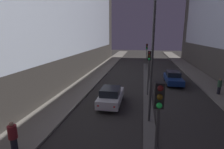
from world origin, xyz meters
name	(u,v)px	position (x,y,z in m)	size (l,w,h in m)	color
building_left	(61,1)	(-11.85, 22.19, 10.41)	(6.01, 44.37, 20.80)	#423D38
median_strip	(147,88)	(0.00, 17.79, 0.05)	(0.78, 33.58, 0.10)	#56544F
traffic_light_near	(158,115)	(0.00, 4.24, 3.32)	(0.32, 0.42, 4.37)	#383838
traffic_light_mid	(149,63)	(0.00, 15.41, 3.32)	(0.32, 0.42, 4.37)	#383838
traffic_light_far	(147,51)	(0.00, 28.09, 3.32)	(0.32, 0.42, 4.37)	#383838
street_lamp	(155,15)	(0.00, 9.95, 7.18)	(0.62, 0.62, 9.79)	#383838
car_left_lane	(111,96)	(-3.19, 12.50, 0.80)	(1.79, 4.18, 1.61)	silver
car_right_lane	(173,78)	(3.19, 20.28, 0.78)	(1.82, 4.50, 1.54)	navy
pedestrian_on_left_sidewalk	(13,136)	(-6.87, 5.31, 1.02)	(0.44, 0.44, 1.67)	black
pedestrian_on_right_sidewalk	(219,86)	(7.03, 16.71, 0.99)	(0.40, 0.40, 1.61)	black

